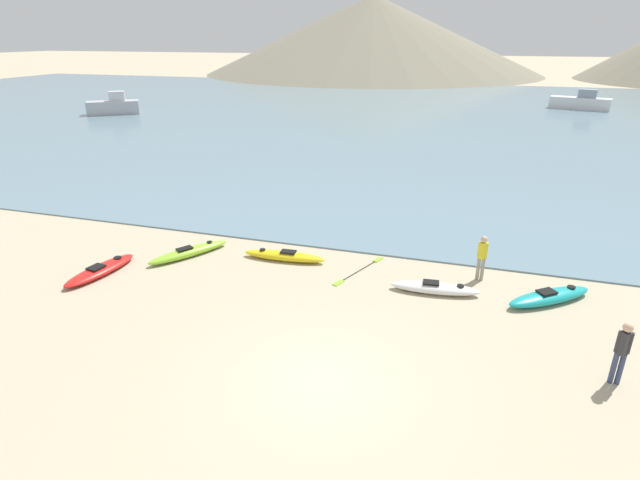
# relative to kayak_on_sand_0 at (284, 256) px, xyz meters

# --- Properties ---
(ground_plane) EXTENTS (400.00, 400.00, 0.00)m
(ground_plane) POSITION_rel_kayak_on_sand_0_xyz_m (3.27, -6.07, -0.16)
(ground_plane) COLOR tan
(bay_water) EXTENTS (160.00, 70.00, 0.06)m
(bay_water) POSITION_rel_kayak_on_sand_0_xyz_m (3.27, 36.38, -0.13)
(bay_water) COLOR slate
(bay_water) RESTS_ON ground_plane
(far_hill_left) EXTENTS (67.07, 67.07, 14.80)m
(far_hill_left) POSITION_rel_kayak_on_sand_0_xyz_m (-15.83, 91.97, 7.24)
(far_hill_left) COLOR gray
(far_hill_left) RESTS_ON ground_plane
(kayak_on_sand_0) EXTENTS (3.01, 0.75, 0.36)m
(kayak_on_sand_0) POSITION_rel_kayak_on_sand_0_xyz_m (0.00, 0.00, 0.00)
(kayak_on_sand_0) COLOR yellow
(kayak_on_sand_0) RESTS_ON ground_plane
(kayak_on_sand_1) EXTENTS (2.79, 0.86, 0.37)m
(kayak_on_sand_1) POSITION_rel_kayak_on_sand_0_xyz_m (5.37, -0.91, 0.00)
(kayak_on_sand_1) COLOR white
(kayak_on_sand_1) RESTS_ON ground_plane
(kayak_on_sand_2) EXTENTS (2.76, 2.35, 0.40)m
(kayak_on_sand_2) POSITION_rel_kayak_on_sand_0_xyz_m (8.71, -0.49, 0.02)
(kayak_on_sand_2) COLOR teal
(kayak_on_sand_2) RESTS_ON ground_plane
(kayak_on_sand_3) EXTENTS (2.12, 2.94, 0.37)m
(kayak_on_sand_3) POSITION_rel_kayak_on_sand_0_xyz_m (-3.45, -0.71, 0.00)
(kayak_on_sand_3) COLOR #8CCC2D
(kayak_on_sand_3) RESTS_ON ground_plane
(kayak_on_sand_4) EXTENTS (1.21, 2.90, 0.34)m
(kayak_on_sand_4) POSITION_rel_kayak_on_sand_0_xyz_m (-5.53, -2.88, -0.01)
(kayak_on_sand_4) COLOR red
(kayak_on_sand_4) RESTS_ON ground_plane
(person_near_foreground) EXTENTS (0.32, 0.29, 1.60)m
(person_near_foreground) POSITION_rel_kayak_on_sand_0_xyz_m (9.73, -4.14, 0.76)
(person_near_foreground) COLOR #384260
(person_near_foreground) RESTS_ON ground_plane
(person_near_waterline) EXTENTS (0.31, 0.27, 1.55)m
(person_near_waterline) POSITION_rel_kayak_on_sand_0_xyz_m (6.68, 0.41, 0.73)
(person_near_waterline) COLOR gray
(person_near_waterline) RESTS_ON ground_plane
(moored_boat_0) EXTENTS (6.12, 3.07, 2.08)m
(moored_boat_0) POSITION_rel_kayak_on_sand_0_xyz_m (16.47, 45.18, 0.63)
(moored_boat_0) COLOR white
(moored_boat_0) RESTS_ON bay_water
(moored_boat_1) EXTENTS (5.00, 4.20, 2.20)m
(moored_boat_1) POSITION_rel_kayak_on_sand_0_xyz_m (-28.71, 27.60, 0.67)
(moored_boat_1) COLOR #B2B2B7
(moored_boat_1) RESTS_ON bay_water
(loose_paddle) EXTENTS (1.23, 2.64, 0.03)m
(loose_paddle) POSITION_rel_kayak_on_sand_0_xyz_m (2.77, -0.11, -0.14)
(loose_paddle) COLOR black
(loose_paddle) RESTS_ON ground_plane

